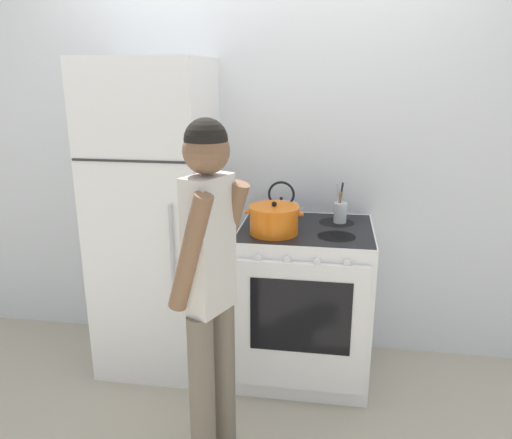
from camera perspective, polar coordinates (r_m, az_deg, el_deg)
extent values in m
plane|color=#B2A893|center=(3.48, 0.57, -13.41)|extent=(14.00, 14.00, 0.00)
cube|color=silver|center=(3.08, 0.71, 7.91)|extent=(10.00, 0.06, 2.55)
cube|color=white|center=(2.97, -11.32, -0.01)|extent=(0.64, 0.62, 1.81)
cube|color=#2D2D2D|center=(2.60, -14.16, 6.49)|extent=(0.63, 0.01, 0.01)
cylinder|color=#B2B5BA|center=(2.65, -9.53, -4.45)|extent=(0.02, 0.02, 0.58)
cube|color=white|center=(2.96, 5.52, -9.28)|extent=(0.74, 0.64, 0.90)
cube|color=black|center=(2.80, 5.76, -1.14)|extent=(0.73, 0.62, 0.02)
cube|color=black|center=(2.71, 5.12, -12.14)|extent=(0.64, 0.05, 0.68)
cylinder|color=black|center=(2.69, 2.06, -1.65)|extent=(0.20, 0.20, 0.01)
cylinder|color=black|center=(2.67, 9.18, -1.97)|extent=(0.20, 0.20, 0.01)
cylinder|color=black|center=(2.93, 2.65, -0.11)|extent=(0.20, 0.20, 0.01)
cylinder|color=black|center=(2.92, 9.18, -0.40)|extent=(0.20, 0.20, 0.01)
cylinder|color=silver|center=(2.53, 0.24, -4.45)|extent=(0.04, 0.02, 0.04)
cylinder|color=silver|center=(2.51, 3.59, -4.63)|extent=(0.04, 0.02, 0.04)
cylinder|color=silver|center=(2.51, 6.99, -4.79)|extent=(0.04, 0.02, 0.04)
cylinder|color=silver|center=(2.51, 10.39, -4.94)|extent=(0.04, 0.02, 0.04)
cube|color=white|center=(2.66, 5.06, -12.23)|extent=(0.68, 0.03, 0.72)
cube|color=black|center=(2.61, 5.07, -11.04)|extent=(0.52, 0.01, 0.40)
cylinder|color=orange|center=(2.67, 2.07, -0.23)|extent=(0.26, 0.26, 0.13)
cylinder|color=orange|center=(2.65, 2.09, 1.34)|extent=(0.27, 0.27, 0.02)
sphere|color=black|center=(2.64, 2.09, 1.78)|extent=(0.03, 0.03, 0.03)
cylinder|color=orange|center=(2.67, -0.93, 0.86)|extent=(0.03, 0.02, 0.02)
cylinder|color=orange|center=(2.64, 5.13, 0.61)|extent=(0.03, 0.02, 0.02)
cylinder|color=silver|center=(2.92, 2.88, 0.84)|extent=(0.20, 0.20, 0.10)
cone|color=silver|center=(2.90, 2.90, 1.98)|extent=(0.19, 0.19, 0.02)
sphere|color=black|center=(2.89, 2.91, 2.41)|extent=(0.02, 0.02, 0.02)
cone|color=silver|center=(2.91, 4.78, 0.94)|extent=(0.11, 0.03, 0.09)
torus|color=black|center=(2.89, 2.91, 2.89)|extent=(0.16, 0.01, 0.16)
cylinder|color=silver|center=(2.91, 9.60, 0.77)|extent=(0.07, 0.07, 0.12)
cylinder|color=#9E7547|center=(2.90, 9.46, 1.68)|extent=(0.03, 0.04, 0.16)
cylinder|color=#232326|center=(2.89, 9.60, 2.15)|extent=(0.03, 0.02, 0.21)
cylinder|color=#B2B5BA|center=(2.89, 9.44, 2.13)|extent=(0.03, 0.03, 0.21)
cylinder|color=#6B6051|center=(2.31, -6.17, -19.44)|extent=(0.11, 0.11, 0.77)
cylinder|color=#6B6051|center=(2.40, -3.79, -17.71)|extent=(0.11, 0.11, 0.77)
cube|color=beige|center=(2.04, -5.41, -2.92)|extent=(0.20, 0.25, 0.58)
cylinder|color=brown|center=(1.96, -7.56, -3.89)|extent=(0.24, 0.16, 0.51)
cylinder|color=brown|center=(2.13, -3.44, -2.04)|extent=(0.24, 0.16, 0.51)
sphere|color=brown|center=(1.95, -5.72, 7.84)|extent=(0.19, 0.19, 0.19)
sphere|color=black|center=(1.95, -5.75, 9.05)|extent=(0.17, 0.17, 0.17)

